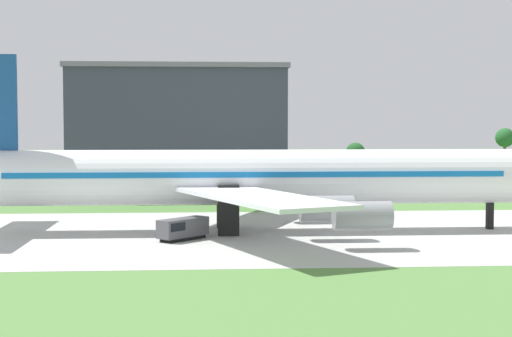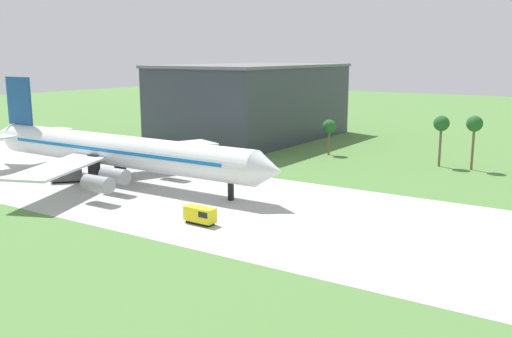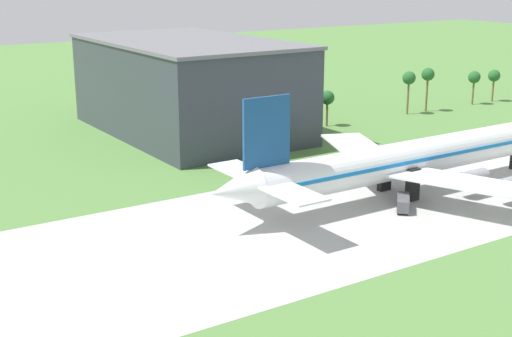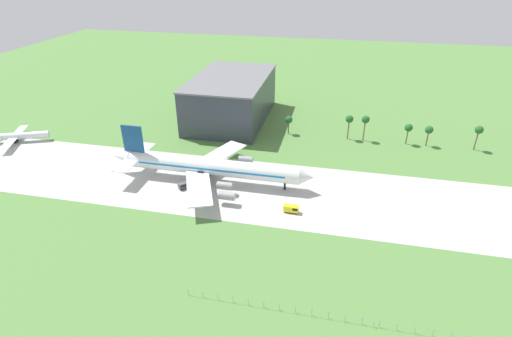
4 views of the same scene
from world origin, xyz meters
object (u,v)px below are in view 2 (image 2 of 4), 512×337
object	(u,v)px
fuel_truck	(65,176)
terminal_building	(253,102)
baggage_tug	(201,215)
jet_airliner	(113,150)

from	to	relation	value
fuel_truck	terminal_building	distance (m)	72.90
fuel_truck	baggage_tug	bearing A→B (deg)	-10.46
jet_airliner	fuel_truck	distance (m)	11.04
baggage_tug	jet_airliner	bearing A→B (deg)	157.26
jet_airliner	terminal_building	distance (m)	66.37
fuel_truck	terminal_building	xyz separation A→B (m)	(-1.84, 72.19, 10.01)
terminal_building	jet_airliner	bearing A→B (deg)	-82.13
terminal_building	baggage_tug	bearing A→B (deg)	-61.66
fuel_truck	jet_airliner	bearing A→B (deg)	42.53
baggage_tug	terminal_building	distance (m)	91.20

